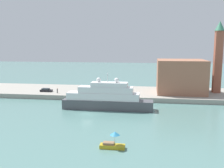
{
  "coord_description": "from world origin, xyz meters",
  "views": [
    {
      "loc": [
        16.27,
        -64.54,
        18.19
      ],
      "look_at": [
        5.82,
        6.0,
        7.32
      ],
      "focal_mm": 41.23,
      "sensor_mm": 36.0,
      "label": 1
    }
  ],
  "objects": [
    {
      "name": "harbor_building",
      "position": [
        27.03,
        27.55,
        7.3
      ],
      "size": [
        16.29,
        15.13,
        11.51
      ],
      "primitive_type": "cube",
      "color": "#9E664C",
      "rests_on": "quay_dock"
    },
    {
      "name": "mooring_bollard",
      "position": [
        2.59,
        16.95,
        1.99
      ],
      "size": [
        0.39,
        0.39,
        0.89
      ],
      "primitive_type": "cylinder",
      "color": "black",
      "rests_on": "quay_dock"
    },
    {
      "name": "person_figure",
      "position": [
        -15.62,
        20.1,
        2.35
      ],
      "size": [
        0.36,
        0.36,
        1.73
      ],
      "color": "#4C4C4C",
      "rests_on": "quay_dock"
    },
    {
      "name": "quay_dock",
      "position": [
        0.0,
        27.44,
        0.77
      ],
      "size": [
        110.0,
        22.89,
        1.54
      ],
      "primitive_type": "cube",
      "color": "gray",
      "rests_on": "ground"
    },
    {
      "name": "parked_car",
      "position": [
        -20.49,
        21.92,
        2.08
      ],
      "size": [
        4.24,
        1.87,
        1.25
      ],
      "color": "black",
      "rests_on": "quay_dock"
    },
    {
      "name": "small_motorboat",
      "position": [
        10.01,
        -21.61,
        1.04
      ],
      "size": [
        4.47,
        1.74,
        3.1
      ],
      "color": "#B7991E",
      "rests_on": "ground"
    },
    {
      "name": "bell_tower",
      "position": [
        39.53,
        29.22,
        14.78
      ],
      "size": [
        3.29,
        3.29,
        24.68
      ],
      "color": "#93513D",
      "rests_on": "quay_dock"
    },
    {
      "name": "large_yacht",
      "position": [
        4.16,
        6.04,
        3.14
      ],
      "size": [
        25.64,
        4.5,
        10.42
      ],
      "color": "#4C4C51",
      "rests_on": "ground"
    },
    {
      "name": "ground",
      "position": [
        0.0,
        0.0,
        0.0
      ],
      "size": [
        400.0,
        400.0,
        0.0
      ],
      "primitive_type": "plane",
      "color": "slate"
    }
  ]
}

